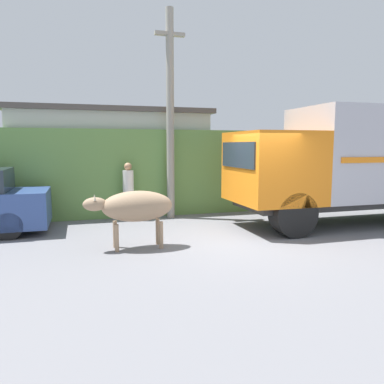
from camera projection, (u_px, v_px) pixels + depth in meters
ground_plane at (246, 240)px, 8.80m from camera, size 60.00×60.00×0.00m
hillside_embankment at (174, 167)px, 15.31m from camera, size 32.00×6.83×2.71m
building_backdrop at (112, 160)px, 12.63m from camera, size 6.48×2.70×3.42m
cargo_truck at (352, 161)px, 10.46m from camera, size 6.57×2.34×3.25m
brown_cow at (135, 207)px, 8.02m from camera, size 1.90×0.67×1.25m
pedestrian_on_hill at (128, 188)px, 11.17m from camera, size 0.44×0.44×1.71m
utility_pole at (170, 112)px, 11.22m from camera, size 0.90×0.23×6.21m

